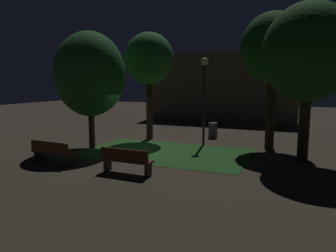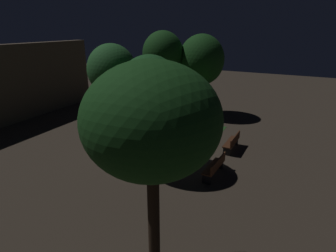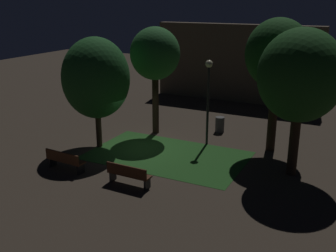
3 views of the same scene
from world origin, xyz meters
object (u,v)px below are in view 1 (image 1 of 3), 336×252
at_px(tree_back_right, 308,53).
at_px(lamp_post_plaza_east, 204,86).
at_px(bench_front_left, 52,152).
at_px(bench_near_trees, 126,160).
at_px(tree_lawn_side, 273,49).
at_px(trash_bin, 213,130).
at_px(tree_near_wall, 90,74).
at_px(tree_right_canopy, 149,60).

bearing_deg(tree_back_right, lamp_post_plaza_east, 158.12).
height_order(bench_front_left, bench_near_trees, same).
bearing_deg(tree_back_right, bench_near_trees, -144.06).
relative_size(bench_front_left, tree_lawn_side, 0.29).
xyz_separation_m(tree_back_right, trash_bin, (-4.56, 3.94, -3.69)).
distance_m(tree_lawn_side, tree_back_right, 2.85).
bearing_deg(tree_back_right, tree_lawn_side, 120.62).
relative_size(tree_near_wall, tree_right_canopy, 0.95).
distance_m(tree_back_right, tree_right_canopy, 7.95).
bearing_deg(tree_lawn_side, bench_near_trees, -122.27).
distance_m(bench_near_trees, tree_back_right, 7.67).
height_order(bench_front_left, tree_back_right, tree_back_right).
bearing_deg(bench_front_left, trash_bin, 62.74).
relative_size(tree_lawn_side, tree_back_right, 1.04).
bearing_deg(tree_near_wall, tree_lawn_side, 23.43).
xyz_separation_m(tree_near_wall, tree_right_canopy, (1.46, 3.15, 0.82)).
bearing_deg(lamp_post_plaza_east, tree_near_wall, -149.79).
bearing_deg(bench_near_trees, tree_back_right, 35.94).
relative_size(tree_near_wall, tree_back_right, 0.89).
relative_size(tree_near_wall, lamp_post_plaza_east, 1.27).
distance_m(bench_front_left, tree_near_wall, 4.26).
distance_m(tree_right_canopy, lamp_post_plaza_east, 3.46).
bearing_deg(bench_front_left, tree_near_wall, 98.41).
xyz_separation_m(tree_lawn_side, trash_bin, (-3.12, 1.52, -4.13)).
height_order(bench_front_left, tree_lawn_side, tree_lawn_side).
xyz_separation_m(bench_near_trees, tree_right_canopy, (-2.16, 6.22, 3.74)).
xyz_separation_m(bench_front_left, tree_right_canopy, (1.00, 6.22, 3.74)).
distance_m(tree_back_right, trash_bin, 7.07).
distance_m(tree_lawn_side, trash_bin, 5.40).
distance_m(tree_lawn_side, tree_right_canopy, 6.20).
bearing_deg(tree_lawn_side, bench_front_left, -138.41).
xyz_separation_m(bench_near_trees, tree_back_right, (5.47, 3.96, 3.63)).
height_order(tree_near_wall, tree_right_canopy, tree_right_canopy).
relative_size(bench_front_left, tree_near_wall, 0.34).
bearing_deg(tree_near_wall, tree_right_canopy, 65.20).
height_order(bench_near_trees, tree_right_canopy, tree_right_canopy).
distance_m(bench_front_left, lamp_post_plaza_east, 7.50).
relative_size(bench_front_left, lamp_post_plaza_east, 0.43).
height_order(tree_right_canopy, lamp_post_plaza_east, tree_right_canopy).
distance_m(tree_lawn_side, tree_near_wall, 8.41).
bearing_deg(lamp_post_plaza_east, tree_right_canopy, 171.61).
xyz_separation_m(bench_front_left, tree_lawn_side, (7.19, 6.39, 4.07)).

